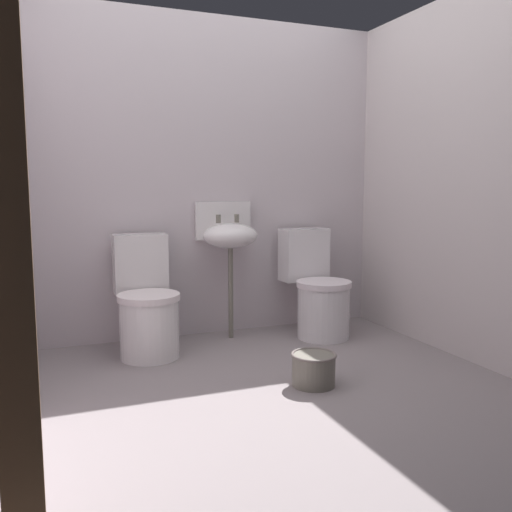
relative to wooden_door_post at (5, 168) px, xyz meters
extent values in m
cube|color=gray|center=(1.25, 1.11, -1.20)|extent=(3.06, 2.91, 0.08)
cube|color=#C1B4BA|center=(1.25, 2.41, 0.00)|extent=(3.06, 0.10, 2.32)
cube|color=beige|center=(2.63, 1.21, 0.00)|extent=(0.10, 2.71, 2.32)
cube|color=brown|center=(0.00, 0.00, 0.00)|extent=(0.11, 0.11, 2.32)
cylinder|color=white|center=(0.71, 1.92, -0.97)|extent=(0.38, 0.38, 0.38)
cylinder|color=white|center=(0.71, 1.92, -0.76)|extent=(0.40, 0.40, 0.04)
cube|color=white|center=(0.72, 2.22, -0.58)|extent=(0.36, 0.18, 0.40)
cylinder|color=silver|center=(1.98, 1.92, -0.97)|extent=(0.40, 0.40, 0.38)
cylinder|color=silver|center=(1.98, 1.92, -0.76)|extent=(0.42, 0.42, 0.04)
cube|color=silver|center=(1.97, 2.22, -0.58)|extent=(0.37, 0.20, 0.40)
cylinder|color=#6C675C|center=(1.36, 2.17, -0.83)|extent=(0.04, 0.04, 0.66)
ellipsoid|color=white|center=(1.36, 2.17, -0.41)|extent=(0.40, 0.32, 0.18)
cube|color=white|center=(1.36, 2.34, -0.31)|extent=(0.42, 0.04, 0.28)
cylinder|color=#6C675C|center=(1.29, 2.23, -0.29)|extent=(0.04, 0.04, 0.06)
cylinder|color=#6C675C|center=(1.43, 2.23, -0.29)|extent=(0.04, 0.04, 0.06)
cylinder|color=#6C675C|center=(1.47, 1.09, -1.07)|extent=(0.24, 0.24, 0.18)
torus|color=#6D615E|center=(1.47, 1.09, -0.98)|extent=(0.26, 0.26, 0.02)
camera|label=1|loc=(0.07, -1.56, -0.04)|focal=38.76mm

